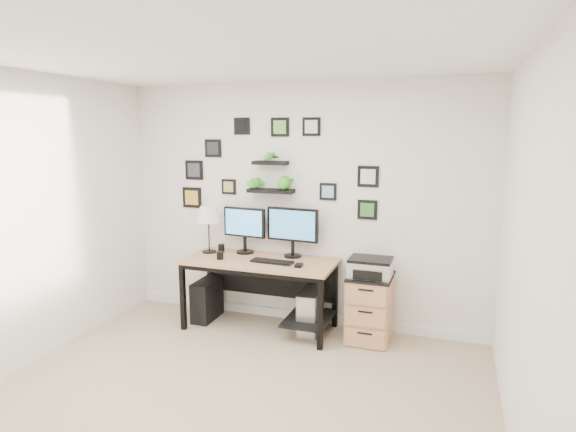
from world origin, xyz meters
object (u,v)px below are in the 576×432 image
at_px(monitor_right, 293,228).
at_px(mug, 220,255).
at_px(pc_tower_black, 207,300).
at_px(file_cabinet, 370,308).
at_px(printer, 370,267).
at_px(pc_tower_grey, 311,312).
at_px(table_lamp, 208,215).
at_px(monitor_left, 244,227).
at_px(desk, 264,271).

relative_size(monitor_right, mug, 7.08).
relative_size(pc_tower_black, file_cabinet, 0.66).
bearing_deg(printer, mug, -174.48).
height_order(monitor_right, pc_tower_grey, monitor_right).
height_order(table_lamp, printer, table_lamp).
bearing_deg(monitor_left, monitor_right, 0.54).
height_order(mug, printer, printer).
bearing_deg(file_cabinet, pc_tower_black, -178.62).
bearing_deg(pc_tower_grey, pc_tower_black, -178.98).
relative_size(table_lamp, pc_tower_grey, 1.12).
bearing_deg(printer, monitor_left, 172.84).
height_order(monitor_right, file_cabinet, monitor_right).
distance_m(pc_tower_black, file_cabinet, 1.82).
relative_size(mug, file_cabinet, 0.12).
xyz_separation_m(pc_tower_black, file_cabinet, (1.81, 0.04, 0.11)).
relative_size(desk, monitor_left, 3.14).
height_order(table_lamp, pc_tower_grey, table_lamp).
bearing_deg(table_lamp, desk, -7.32).
relative_size(monitor_left, pc_tower_grey, 1.10).
distance_m(monitor_right, pc_tower_grey, 0.89).
distance_m(monitor_left, pc_tower_black, 0.93).
distance_m(monitor_right, table_lamp, 0.95).
bearing_deg(monitor_left, table_lamp, -165.26).
bearing_deg(desk, mug, -162.32).
xyz_separation_m(table_lamp, pc_tower_grey, (1.20, -0.05, -0.94)).
xyz_separation_m(monitor_left, printer, (1.42, -0.18, -0.28)).
relative_size(monitor_left, printer, 1.24).
distance_m(monitor_left, mug, 0.44).
xyz_separation_m(desk, table_lamp, (-0.69, 0.09, 0.54)).
distance_m(desk, mug, 0.49).
bearing_deg(monitor_right, desk, -142.48).
bearing_deg(pc_tower_grey, monitor_left, 169.23).
bearing_deg(mug, monitor_left, 67.59).
xyz_separation_m(table_lamp, pc_tower_black, (-0.01, -0.07, -0.95)).
xyz_separation_m(monitor_right, file_cabinet, (0.87, -0.14, -0.73)).
bearing_deg(table_lamp, printer, -2.44).
height_order(monitor_left, pc_tower_black, monitor_left).
bearing_deg(desk, table_lamp, 172.68).
bearing_deg(desk, pc_tower_grey, 4.03).
xyz_separation_m(monitor_left, pc_tower_grey, (0.81, -0.15, -0.82)).
relative_size(desk, mug, 19.69).
height_order(pc_tower_grey, printer, printer).
xyz_separation_m(desk, printer, (1.12, 0.01, 0.14)).
bearing_deg(table_lamp, monitor_right, 6.46).
bearing_deg(monitor_left, printer, -7.16).
height_order(monitor_left, pc_tower_grey, monitor_left).
xyz_separation_m(desk, mug, (-0.44, -0.14, 0.16)).
distance_m(desk, pc_tower_grey, 0.65).
relative_size(monitor_right, table_lamp, 1.11).
bearing_deg(pc_tower_black, mug, -32.23).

